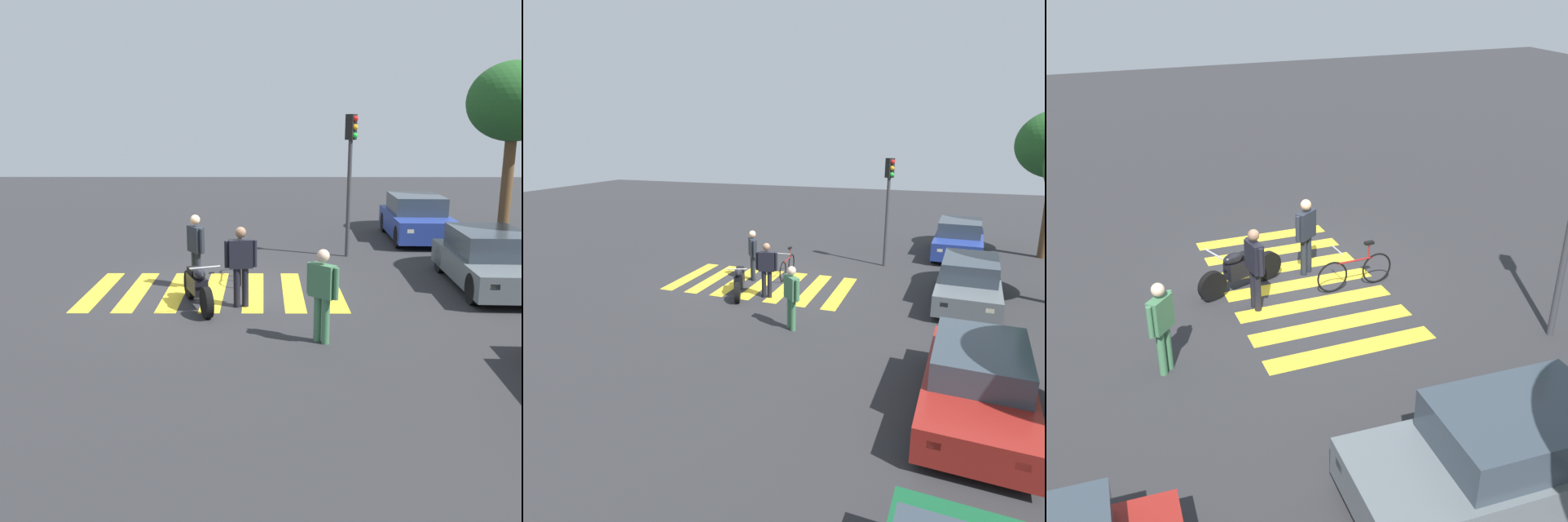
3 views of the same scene
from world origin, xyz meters
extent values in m
plane|color=#2B2B2D|center=(0.00, 0.00, 0.00)|extent=(60.00, 60.00, 0.00)
cylinder|color=black|center=(1.89, -0.01, 0.32)|extent=(0.64, 0.35, 0.63)
cylinder|color=black|center=(0.54, -0.51, 0.32)|extent=(0.64, 0.35, 0.63)
cube|color=black|center=(1.17, -0.27, 0.50)|extent=(0.85, 0.54, 0.36)
ellipsoid|color=black|center=(1.38, -0.19, 0.77)|extent=(0.53, 0.39, 0.24)
cube|color=black|center=(0.98, -0.34, 0.74)|extent=(0.50, 0.38, 0.12)
cylinder|color=#A5A5AD|center=(1.82, -0.03, 1.02)|extent=(0.25, 0.59, 0.04)
torus|color=black|center=(-0.53, 0.57, 0.35)|extent=(0.70, 0.07, 0.70)
torus|color=black|center=(-1.58, 0.52, 0.35)|extent=(0.70, 0.07, 0.70)
cylinder|color=maroon|center=(-1.06, 0.54, 0.63)|extent=(0.82, 0.08, 0.04)
cylinder|color=maroon|center=(-1.37, 0.53, 0.80)|extent=(0.03, 0.03, 0.34)
cube|color=black|center=(-1.37, 0.53, 0.98)|extent=(0.20, 0.11, 0.06)
cylinder|color=#99999E|center=(-0.63, 0.56, 0.95)|extent=(0.05, 0.46, 0.03)
cylinder|color=#1E232D|center=(-0.41, -0.51, 0.43)|extent=(0.14, 0.14, 0.86)
cylinder|color=#1E232D|center=(-0.26, -0.41, 0.43)|extent=(0.14, 0.14, 0.86)
cube|color=#1E232D|center=(-0.33, -0.46, 1.16)|extent=(0.53, 0.45, 0.61)
sphere|color=tan|center=(-0.33, -0.46, 1.62)|extent=(0.23, 0.23, 0.23)
cylinder|color=#1E232D|center=(-0.58, -0.63, 1.16)|extent=(0.09, 0.09, 0.58)
cylinder|color=#1E232D|center=(-0.08, -0.29, 1.16)|extent=(0.09, 0.09, 0.58)
cylinder|color=black|center=(1.16, 0.74, 0.42)|extent=(0.14, 0.14, 0.85)
cylinder|color=black|center=(1.18, 0.56, 0.42)|extent=(0.14, 0.14, 0.85)
cube|color=black|center=(1.17, 0.65, 1.15)|extent=(0.27, 0.52, 0.60)
sphere|color=#8C664C|center=(1.17, 0.65, 1.60)|extent=(0.23, 0.23, 0.23)
cylinder|color=black|center=(1.12, 0.95, 1.15)|extent=(0.09, 0.09, 0.57)
cylinder|color=black|center=(1.21, 0.36, 1.15)|extent=(0.09, 0.09, 0.57)
cylinder|color=#3F724C|center=(3.29, 2.22, 0.42)|extent=(0.14, 0.14, 0.83)
cylinder|color=#3F724C|center=(3.16, 2.09, 0.42)|extent=(0.14, 0.14, 0.83)
cube|color=#3F724C|center=(3.22, 2.15, 1.13)|extent=(0.48, 0.49, 0.59)
sphere|color=beige|center=(3.22, 2.15, 1.58)|extent=(0.23, 0.23, 0.23)
cylinder|color=#3F724C|center=(3.42, 2.37, 1.13)|extent=(0.09, 0.09, 0.56)
cylinder|color=#3F724C|center=(3.02, 1.94, 1.13)|extent=(0.09, 0.09, 0.56)
cube|color=yellow|center=(0.00, -2.70, 0.00)|extent=(3.26, 0.45, 0.01)
cube|color=yellow|center=(0.00, -1.80, 0.00)|extent=(3.26, 0.45, 0.01)
cube|color=yellow|center=(0.00, -0.90, 0.00)|extent=(3.26, 0.45, 0.01)
cube|color=yellow|center=(0.00, 0.00, 0.00)|extent=(3.26, 0.45, 0.01)
cube|color=yellow|center=(0.00, 0.90, 0.00)|extent=(3.26, 0.45, 0.01)
cube|color=yellow|center=(0.00, 1.80, 0.00)|extent=(3.26, 0.45, 0.01)
cube|color=yellow|center=(0.00, 2.70, 0.00)|extent=(3.26, 0.45, 0.01)
cylinder|color=black|center=(-4.81, 6.98, 0.35)|extent=(0.72, 0.25, 0.71)
cylinder|color=black|center=(-4.89, 5.36, 0.35)|extent=(0.72, 0.25, 0.71)
cylinder|color=black|center=(-7.60, 7.12, 0.35)|extent=(0.72, 0.25, 0.71)
cylinder|color=black|center=(-7.68, 5.49, 0.35)|extent=(0.72, 0.25, 0.71)
cube|color=navy|center=(-6.25, 6.24, 0.54)|extent=(4.19, 2.03, 0.69)
cube|color=#333D47|center=(-6.45, 6.25, 1.18)|extent=(2.29, 1.73, 0.59)
cube|color=#F2EDCC|center=(-4.20, 6.73, 0.64)|extent=(0.09, 0.20, 0.12)
cube|color=#F2EDCC|center=(-4.26, 5.55, 0.64)|extent=(0.09, 0.20, 0.12)
cylinder|color=black|center=(0.97, 5.65, 0.34)|extent=(0.69, 0.25, 0.68)
cylinder|color=black|center=(-1.74, 7.29, 0.34)|extent=(0.69, 0.25, 0.68)
cylinder|color=black|center=(-1.81, 5.78, 0.34)|extent=(0.69, 0.25, 0.68)
cube|color=slate|center=(-0.38, 6.47, 0.48)|extent=(4.17, 1.93, 0.58)
cube|color=#333D47|center=(-0.59, 6.48, 1.05)|extent=(2.28, 1.63, 0.57)
cube|color=#F2EDCC|center=(1.59, 5.82, 0.56)|extent=(0.09, 0.20, 0.12)
cylinder|color=#38383D|center=(-3.68, 3.58, 1.67)|extent=(0.12, 0.12, 3.35)
cube|color=black|center=(-3.68, 3.58, 3.70)|extent=(0.34, 0.34, 0.70)
sphere|color=red|center=(-3.60, 3.67, 3.93)|extent=(0.16, 0.16, 0.16)
sphere|color=orange|center=(-3.60, 3.67, 3.70)|extent=(0.16, 0.16, 0.16)
sphere|color=green|center=(-3.60, 3.67, 3.47)|extent=(0.16, 0.16, 0.16)
cylinder|color=brown|center=(-7.12, 9.51, 1.68)|extent=(0.38, 0.38, 3.36)
ellipsoid|color=#235623|center=(-7.12, 9.51, 4.52)|extent=(3.10, 3.10, 2.64)
camera|label=1|loc=(12.93, 1.12, 3.77)|focal=39.93mm
camera|label=2|loc=(13.69, 5.70, 4.83)|focal=31.76mm
camera|label=3|loc=(4.23, 11.44, 6.45)|focal=43.97mm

